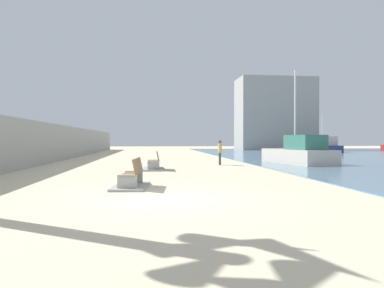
{
  "coord_description": "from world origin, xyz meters",
  "views": [
    {
      "loc": [
        -0.3,
        -9.63,
        1.59
      ],
      "look_at": [
        2.42,
        14.51,
        1.3
      ],
      "focal_mm": 33.44,
      "sensor_mm": 36.0,
      "label": 1
    }
  ],
  "objects": [
    {
      "name": "bench_near",
      "position": [
        -0.97,
        2.36,
        0.23
      ],
      "size": [
        1.29,
        2.19,
        0.98
      ],
      "color": "#9E9E99",
      "rests_on": "ground"
    },
    {
      "name": "boat_outer",
      "position": [
        21.52,
        33.65,
        0.76
      ],
      "size": [
        2.81,
        7.02,
        5.01
      ],
      "color": "navy",
      "rests_on": "water_bay"
    },
    {
      "name": "harbor_building",
      "position": [
        19.4,
        46.0,
        5.7
      ],
      "size": [
        12.0,
        6.0,
        11.4
      ],
      "primitive_type": "cube",
      "color": "#9E9E99",
      "rests_on": "ground"
    },
    {
      "name": "ground_plane",
      "position": [
        0.0,
        18.0,
        0.0
      ],
      "size": [
        120.0,
        120.0,
        0.0
      ],
      "primitive_type": "plane",
      "color": "beige"
    },
    {
      "name": "boat_far_right",
      "position": [
        9.33,
        12.89,
        0.74
      ],
      "size": [
        3.2,
        6.08,
        6.23
      ],
      "color": "beige",
      "rests_on": "water_bay"
    },
    {
      "name": "bench_far",
      "position": [
        -0.19,
        9.39,
        0.23
      ],
      "size": [
        1.12,
        2.11,
        0.98
      ],
      "color": "#9E9E99",
      "rests_on": "ground"
    },
    {
      "name": "seawall",
      "position": [
        -7.5,
        18.0,
        1.36
      ],
      "size": [
        0.8,
        64.0,
        2.73
      ],
      "primitive_type": "cube",
      "color": "#9E9E99",
      "rests_on": "ground"
    },
    {
      "name": "person_walking",
      "position": [
        3.96,
        12.5,
        0.91
      ],
      "size": [
        0.21,
        0.53,
        1.58
      ],
      "color": "#333338",
      "rests_on": "ground"
    }
  ]
}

